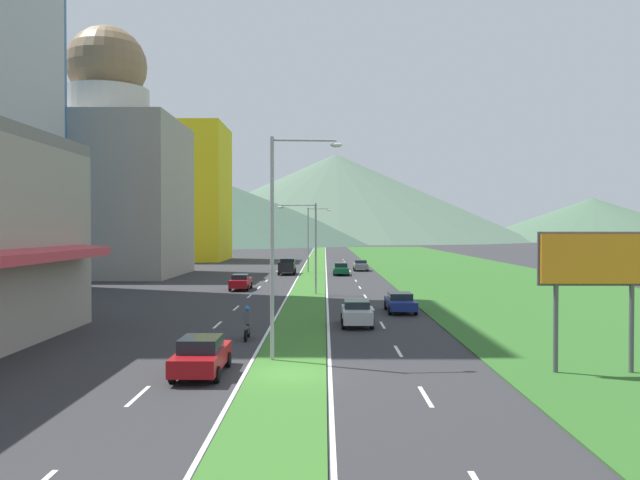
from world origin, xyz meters
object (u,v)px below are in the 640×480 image
at_px(street_lamp_near, 280,233).
at_px(car_3, 400,302).
at_px(car_4, 357,313).
at_px(motorcycle_rider, 247,326).
at_px(street_lamp_mid, 311,241).
at_px(street_lamp_far, 311,235).
at_px(car_1, 341,269).
at_px(billboard_roadside, 595,267).
at_px(car_5, 241,282).
at_px(car_2, 201,355).
at_px(pickup_truck_0, 287,267).
at_px(car_0, 361,265).

height_order(street_lamp_near, car_3, street_lamp_near).
bearing_deg(street_lamp_near, car_4, 68.94).
height_order(street_lamp_near, motorcycle_rider, street_lamp_near).
bearing_deg(street_lamp_mid, street_lamp_far, 91.21).
bearing_deg(car_1, car_4, -0.18).
relative_size(street_lamp_near, billboard_roadside, 1.73).
bearing_deg(car_5, car_3, -140.37).
relative_size(car_2, car_3, 0.96).
xyz_separation_m(car_1, pickup_truck_0, (-6.99, 1.46, 0.20)).
distance_m(street_lamp_near, motorcycle_rider, 7.77).
bearing_deg(car_3, street_lamp_far, -169.86).
relative_size(car_0, car_5, 0.87).
distance_m(car_4, motorcycle_rider, 7.79).
height_order(billboard_roadside, car_1, billboard_roadside).
height_order(street_lamp_near, car_0, street_lamp_near).
xyz_separation_m(street_lamp_mid, car_2, (-3.78, -31.42, -4.07)).
relative_size(street_lamp_near, street_lamp_far, 1.14).
distance_m(car_2, pickup_truck_0, 57.06).
relative_size(street_lamp_mid, car_4, 2.00).
relative_size(street_lamp_far, motorcycle_rider, 4.40).
bearing_deg(car_2, motorcycle_rider, -6.05).
distance_m(street_lamp_far, billboard_roadside, 61.25).
bearing_deg(car_1, car_2, -7.31).
height_order(street_lamp_far, car_0, street_lamp_far).
bearing_deg(pickup_truck_0, street_lamp_far, -44.80).
xyz_separation_m(car_0, pickup_truck_0, (-9.99, -6.80, 0.20)).
distance_m(street_lamp_far, car_1, 7.40).
relative_size(street_lamp_near, car_5, 2.11).
xyz_separation_m(street_lamp_near, billboard_roadside, (13.03, -2.47, -1.39)).
bearing_deg(car_5, street_lamp_far, -14.58).
xyz_separation_m(street_lamp_far, car_0, (6.96, 3.75, -4.34)).
bearing_deg(motorcycle_rider, car_3, -40.28).
relative_size(street_lamp_near, car_2, 2.21).
xyz_separation_m(billboard_roadside, car_3, (-5.61, 19.27, -3.67)).
distance_m(car_3, car_4, 7.33).
relative_size(car_3, car_4, 1.14).
xyz_separation_m(billboard_roadside, car_1, (-8.92, 55.37, -3.60)).
height_order(street_lamp_mid, car_4, street_lamp_mid).
xyz_separation_m(billboard_roadside, car_0, (-5.92, 63.63, -3.61)).
bearing_deg(car_0, pickup_truck_0, -55.77).
distance_m(car_3, pickup_truck_0, 38.95).
xyz_separation_m(car_3, motorcycle_rider, (-9.56, -11.28, 0.03)).
distance_m(car_2, car_5, 36.01).
relative_size(billboard_roadside, car_5, 1.22).
bearing_deg(billboard_roadside, car_2, -179.20).
bearing_deg(motorcycle_rider, car_1, -7.52).
bearing_deg(car_4, billboard_roadside, 35.27).
bearing_deg(street_lamp_mid, car_0, 78.92).
bearing_deg(street_lamp_far, car_0, 28.30).
relative_size(car_0, motorcycle_rider, 2.09).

